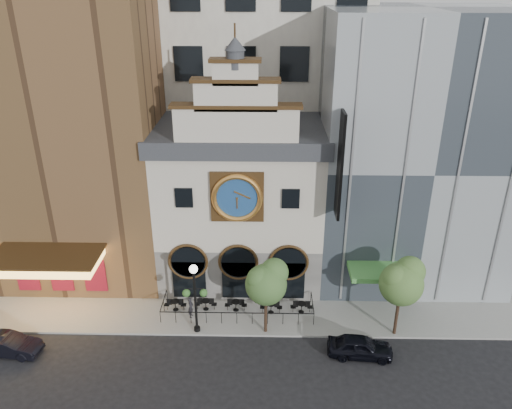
{
  "coord_description": "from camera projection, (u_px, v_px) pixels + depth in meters",
  "views": [
    {
      "loc": [
        1.88,
        -26.68,
        22.14
      ],
      "look_at": [
        1.23,
        6.0,
        7.04
      ],
      "focal_mm": 35.0,
      "sensor_mm": 36.0,
      "label": 1
    }
  ],
  "objects": [
    {
      "name": "car_left",
      "position": [
        8.0,
        345.0,
        31.78
      ],
      "size": [
        4.25,
        1.86,
        1.36
      ],
      "primitive_type": "imported",
      "rotation": [
        0.0,
        0.0,
        1.47
      ],
      "color": "black",
      "rests_on": "ground"
    },
    {
      "name": "retail_building",
      "position": [
        411.0,
        147.0,
        38.1
      ],
      "size": [
        14.0,
        14.4,
        20.0
      ],
      "color": "gray",
      "rests_on": "ground"
    },
    {
      "name": "lamppost",
      "position": [
        195.0,
        291.0,
        32.54
      ],
      "size": [
        1.65,
        0.58,
        5.17
      ],
      "rotation": [
        0.0,
        0.0,
        0.05
      ],
      "color": "black",
      "rests_on": "sidewalk"
    },
    {
      "name": "bistro_4",
      "position": [
        301.0,
        307.0,
        35.53
      ],
      "size": [
        1.58,
        0.68,
        0.9
      ],
      "color": "black",
      "rests_on": "sidewalk"
    },
    {
      "name": "office_tower",
      "position": [
        245.0,
        2.0,
        43.29
      ],
      "size": [
        20.0,
        16.0,
        40.0
      ],
      "primitive_type": "cube",
      "color": "#BDB6AA",
      "rests_on": "ground"
    },
    {
      "name": "bistro_1",
      "position": [
        206.0,
        304.0,
        35.83
      ],
      "size": [
        1.58,
        0.68,
        0.9
      ],
      "color": "black",
      "rests_on": "sidewalk"
    },
    {
      "name": "bistro_3",
      "position": [
        271.0,
        307.0,
        35.49
      ],
      "size": [
        1.58,
        0.68,
        0.9
      ],
      "color": "black",
      "rests_on": "sidewalk"
    },
    {
      "name": "bistro_0",
      "position": [
        175.0,
        305.0,
        35.76
      ],
      "size": [
        1.58,
        0.68,
        0.9
      ],
      "color": "black",
      "rests_on": "sidewalk"
    },
    {
      "name": "bistro_2",
      "position": [
        236.0,
        305.0,
        35.73
      ],
      "size": [
        1.58,
        0.68,
        0.9
      ],
      "color": "black",
      "rests_on": "sidewalk"
    },
    {
      "name": "clock_building",
      "position": [
        240.0,
        198.0,
        37.83
      ],
      "size": [
        12.6,
        8.78,
        18.65
      ],
      "color": "#605E5B",
      "rests_on": "ground"
    },
    {
      "name": "sidewalk",
      "position": [
        238.0,
        313.0,
        35.77
      ],
      "size": [
        44.0,
        5.0,
        0.15
      ],
      "primitive_type": "cube",
      "color": "gray",
      "rests_on": "ground"
    },
    {
      "name": "tree_left",
      "position": [
        267.0,
        281.0,
        32.18
      ],
      "size": [
        2.82,
        2.72,
        5.43
      ],
      "color": "#382619",
      "rests_on": "sidewalk"
    },
    {
      "name": "tree_right",
      "position": [
        402.0,
        281.0,
        31.92
      ],
      "size": [
        2.95,
        2.84,
        5.69
      ],
      "color": "#382619",
      "rests_on": "sidewalk"
    },
    {
      "name": "ground",
      "position": [
        236.0,
        337.0,
        33.53
      ],
      "size": [
        120.0,
        120.0,
        0.0
      ],
      "primitive_type": "plane",
      "color": "black",
      "rests_on": "ground"
    },
    {
      "name": "pedestrian",
      "position": [
        191.0,
        307.0,
        34.94
      ],
      "size": [
        0.44,
        0.61,
        1.56
      ],
      "primitive_type": "imported",
      "rotation": [
        0.0,
        0.0,
        1.45
      ],
      "color": "black",
      "rests_on": "sidewalk"
    },
    {
      "name": "cafe_railing",
      "position": [
        238.0,
        307.0,
        35.55
      ],
      "size": [
        10.6,
        2.6,
        0.9
      ],
      "primitive_type": null,
      "color": "black",
      "rests_on": "sidewalk"
    },
    {
      "name": "car_right",
      "position": [
        360.0,
        347.0,
        31.59
      ],
      "size": [
        4.25,
        2.01,
        1.4
      ],
      "primitive_type": "imported",
      "rotation": [
        0.0,
        0.0,
        1.48
      ],
      "color": "black",
      "rests_on": "ground"
    },
    {
      "name": "theater_building",
      "position": [
        68.0,
        114.0,
        37.52
      ],
      "size": [
        14.0,
        15.6,
        25.0
      ],
      "color": "brown",
      "rests_on": "ground"
    }
  ]
}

